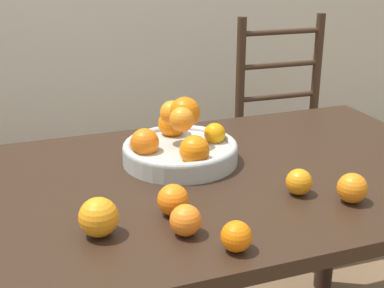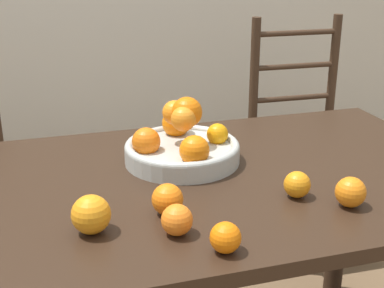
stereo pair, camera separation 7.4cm
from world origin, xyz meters
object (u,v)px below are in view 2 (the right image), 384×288
orange_loose_2 (297,185)px  orange_loose_1 (177,220)px  orange_loose_0 (225,238)px  fruit_bowl (182,144)px  chair_right (304,139)px  orange_loose_4 (351,192)px  orange_loose_3 (91,214)px  orange_loose_5 (167,199)px

orange_loose_2 → orange_loose_1: bearing=-164.7°
orange_loose_0 → orange_loose_1: 0.12m
fruit_bowl → orange_loose_0: bearing=-95.1°
orange_loose_0 → orange_loose_1: bearing=128.5°
orange_loose_0 → chair_right: (0.78, 1.11, -0.27)m
orange_loose_2 → orange_loose_4: (0.09, -0.08, 0.00)m
orange_loose_1 → orange_loose_3: 0.18m
orange_loose_1 → orange_loose_2: (0.32, 0.09, -0.00)m
orange_loose_3 → orange_loose_1: bearing=-19.2°
orange_loose_2 → orange_loose_3: 0.49m
fruit_bowl → orange_loose_2: fruit_bowl is taller
orange_loose_0 → orange_loose_3: (-0.24, 0.15, 0.01)m
fruit_bowl → orange_loose_1: 0.39m
chair_right → fruit_bowl: bearing=-137.0°
orange_loose_0 → chair_right: chair_right is taller
orange_loose_0 → orange_loose_4: (0.34, 0.10, 0.00)m
orange_loose_0 → orange_loose_5: size_ratio=0.88×
orange_loose_5 → orange_loose_1: bearing=-92.0°
orange_loose_0 → orange_loose_4: bearing=16.5°
orange_loose_3 → orange_loose_4: size_ratio=1.18×
orange_loose_0 → orange_loose_2: bearing=36.1°
fruit_bowl → orange_loose_2: size_ratio=4.95×
orange_loose_2 → orange_loose_4: bearing=-39.6°
chair_right → orange_loose_3: bearing=-134.9°
orange_loose_1 → orange_loose_5: (0.00, 0.09, 0.00)m
orange_loose_3 → chair_right: 1.43m
orange_loose_1 → orange_loose_2: bearing=15.3°
fruit_bowl → orange_loose_1: size_ratio=4.74×
orange_loose_5 → chair_right: 1.29m
orange_loose_2 → orange_loose_0: bearing=-143.9°
orange_loose_3 → orange_loose_5: 0.17m
orange_loose_4 → orange_loose_5: size_ratio=0.99×
orange_loose_3 → fruit_bowl: bearing=48.4°
orange_loose_3 → chair_right: size_ratio=0.08×
chair_right → orange_loose_2: bearing=-117.9°
orange_loose_0 → orange_loose_5: (-0.07, 0.18, 0.00)m
fruit_bowl → chair_right: size_ratio=0.31×
orange_loose_0 → orange_loose_2: (0.24, 0.18, 0.00)m
chair_right → orange_loose_4: bearing=-111.7°
fruit_bowl → orange_loose_0: size_ratio=5.05×
fruit_bowl → orange_loose_3: (-0.28, -0.32, -0.01)m
fruit_bowl → orange_loose_5: bearing=-111.4°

